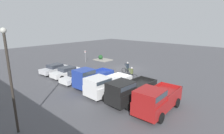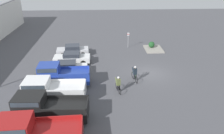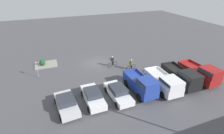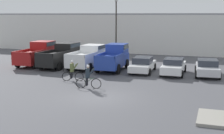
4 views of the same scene
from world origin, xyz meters
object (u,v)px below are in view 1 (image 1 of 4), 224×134
(cyclist_0, at_px, (127,68))
(pickup_truck_2, at_px, (106,85))
(pickup_truck_1, at_px, (129,90))
(sedan_0, at_px, (78,77))
(pickup_truck_3, at_px, (91,77))
(pickup_truck_0, at_px, (156,99))
(shrub, at_px, (101,57))
(fire_lane_sign, at_px, (85,55))
(sedan_1, at_px, (67,72))
(lamppost, at_px, (10,75))
(sedan_2, at_px, (55,69))
(cyclist_1, at_px, (132,73))

(cyclist_0, bearing_deg, pickup_truck_2, 112.79)
(pickup_truck_1, relative_size, sedan_0, 1.20)
(pickup_truck_3, bearing_deg, pickup_truck_1, 178.23)
(pickup_truck_0, distance_m, shrub, 22.32)
(cyclist_0, xyz_separation_m, fire_lane_sign, (10.46, -0.53, 0.59))
(sedan_1, relative_size, fire_lane_sign, 1.90)
(cyclist_0, relative_size, fire_lane_sign, 0.77)
(pickup_truck_2, xyz_separation_m, pickup_truck_3, (2.78, -0.39, 0.10))
(pickup_truck_1, distance_m, sedan_0, 8.41)
(pickup_truck_0, distance_m, lamppost, 10.80)
(pickup_truck_2, bearing_deg, sedan_2, -3.42)
(pickup_truck_1, height_order, sedan_0, pickup_truck_1)
(sedan_1, xyz_separation_m, lamppost, (-8.35, 9.57, 3.39))
(pickup_truck_0, relative_size, sedan_0, 1.16)
(pickup_truck_2, xyz_separation_m, sedan_2, (11.19, -0.67, -0.41))
(pickup_truck_1, bearing_deg, lamppost, 72.36)
(sedan_0, xyz_separation_m, shrub, (7.61, -11.38, -0.09))
(cyclist_0, xyz_separation_m, shrub, (9.82, -3.94, -0.23))
(cyclist_0, relative_size, shrub, 2.03)
(sedan_2, height_order, cyclist_0, cyclist_0)
(pickup_truck_0, xyz_separation_m, sedan_1, (14.02, -0.84, -0.50))
(cyclist_0, bearing_deg, sedan_1, 55.12)
(pickup_truck_1, relative_size, sedan_2, 1.28)
(sedan_0, bearing_deg, sedan_2, -0.42)
(cyclist_1, relative_size, shrub, 1.93)
(lamppost, bearing_deg, pickup_truck_1, -107.64)
(sedan_0, bearing_deg, shrub, -56.23)
(fire_lane_sign, distance_m, lamppost, 22.28)
(pickup_truck_2, bearing_deg, cyclist_1, -78.61)
(sedan_2, distance_m, lamppost, 14.94)
(pickup_truck_0, bearing_deg, pickup_truck_2, 0.40)
(cyclist_1, distance_m, lamppost, 15.23)
(pickup_truck_2, distance_m, sedan_0, 5.64)
(shrub, bearing_deg, pickup_truck_1, 143.60)
(sedan_2, relative_size, cyclist_0, 2.43)
(pickup_truck_1, height_order, cyclist_1, pickup_truck_1)
(fire_lane_sign, bearing_deg, cyclist_0, 177.10)
(pickup_truck_0, height_order, sedan_0, pickup_truck_0)
(sedan_1, bearing_deg, cyclist_1, -143.72)
(pickup_truck_3, bearing_deg, lamppost, 106.77)
(pickup_truck_2, xyz_separation_m, shrub, (13.20, -12.01, -0.52))
(pickup_truck_3, xyz_separation_m, cyclist_1, (-1.54, -5.75, -0.41))
(sedan_1, bearing_deg, shrub, -66.61)
(pickup_truck_3, xyz_separation_m, shrub, (10.42, -11.62, -0.63))
(pickup_truck_1, relative_size, sedan_1, 1.26)
(pickup_truck_0, distance_m, cyclist_1, 9.19)
(lamppost, bearing_deg, cyclist_1, -85.40)
(cyclist_0, bearing_deg, pickup_truck_1, 128.21)
(pickup_truck_0, relative_size, pickup_truck_2, 1.02)
(sedan_0, relative_size, cyclist_0, 2.59)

